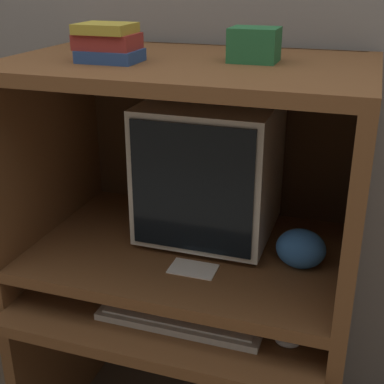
{
  "coord_description": "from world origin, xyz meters",
  "views": [
    {
      "loc": [
        0.48,
        -1.07,
        1.57
      ],
      "look_at": [
        0.01,
        0.33,
        0.95
      ],
      "focal_mm": 50.0,
      "sensor_mm": 36.0,
      "label": 1
    }
  ],
  "objects_px": {
    "keyboard": "(181,317)",
    "snack_bag": "(301,249)",
    "book_stack": "(108,43)",
    "storage_box": "(254,45)",
    "crt_monitor": "(210,169)",
    "mouse": "(287,341)"
  },
  "relations": [
    {
      "from": "crt_monitor",
      "to": "snack_bag",
      "type": "height_order",
      "value": "crt_monitor"
    },
    {
      "from": "keyboard",
      "to": "mouse",
      "type": "xyz_separation_m",
      "value": [
        0.3,
        -0.01,
        0.0
      ]
    },
    {
      "from": "keyboard",
      "to": "book_stack",
      "type": "height_order",
      "value": "book_stack"
    },
    {
      "from": "crt_monitor",
      "to": "storage_box",
      "type": "xyz_separation_m",
      "value": [
        0.14,
        -0.07,
        0.39
      ]
    },
    {
      "from": "storage_box",
      "to": "snack_bag",
      "type": "bearing_deg",
      "value": -14.35
    },
    {
      "from": "crt_monitor",
      "to": "storage_box",
      "type": "distance_m",
      "value": 0.42
    },
    {
      "from": "mouse",
      "to": "storage_box",
      "type": "height_order",
      "value": "storage_box"
    },
    {
      "from": "mouse",
      "to": "storage_box",
      "type": "distance_m",
      "value": 0.78
    },
    {
      "from": "storage_box",
      "to": "keyboard",
      "type": "bearing_deg",
      "value": -118.43
    },
    {
      "from": "snack_bag",
      "to": "book_stack",
      "type": "distance_m",
      "value": 0.78
    },
    {
      "from": "keyboard",
      "to": "book_stack",
      "type": "bearing_deg",
      "value": 154.33
    },
    {
      "from": "crt_monitor",
      "to": "book_stack",
      "type": "distance_m",
      "value": 0.49
    },
    {
      "from": "storage_box",
      "to": "mouse",
      "type": "bearing_deg",
      "value": -54.5
    },
    {
      "from": "keyboard",
      "to": "storage_box",
      "type": "height_order",
      "value": "storage_box"
    },
    {
      "from": "keyboard",
      "to": "snack_bag",
      "type": "xyz_separation_m",
      "value": [
        0.3,
        0.19,
        0.17
      ]
    },
    {
      "from": "book_stack",
      "to": "storage_box",
      "type": "bearing_deg",
      "value": 18.19
    },
    {
      "from": "snack_bag",
      "to": "keyboard",
      "type": "bearing_deg",
      "value": -147.32
    },
    {
      "from": "mouse",
      "to": "snack_bag",
      "type": "xyz_separation_m",
      "value": [
        -0.01,
        0.2,
        0.17
      ]
    },
    {
      "from": "keyboard",
      "to": "book_stack",
      "type": "relative_size",
      "value": 2.85
    },
    {
      "from": "crt_monitor",
      "to": "snack_bag",
      "type": "distance_m",
      "value": 0.37
    },
    {
      "from": "crt_monitor",
      "to": "keyboard",
      "type": "height_order",
      "value": "crt_monitor"
    },
    {
      "from": "keyboard",
      "to": "snack_bag",
      "type": "bearing_deg",
      "value": 32.68
    }
  ]
}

